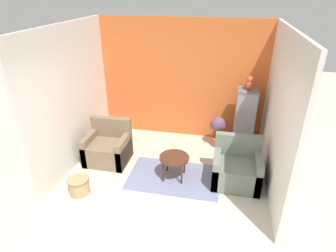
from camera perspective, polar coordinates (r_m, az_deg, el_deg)
ground_plane at (r=4.69m, az=-4.09°, el=-19.30°), size 20.00×20.00×0.00m
wall_back_accent at (r=6.61m, az=2.82°, el=9.26°), size 3.92×0.06×2.78m
wall_left at (r=5.83m, az=-19.00°, el=5.41°), size 0.06×3.09×2.78m
wall_right at (r=5.15m, az=21.55°, el=2.19°), size 0.06×3.09×2.78m
area_rug at (r=5.58m, az=1.23°, el=-10.32°), size 1.76×1.11×0.01m
coffee_table at (r=5.35m, az=1.27°, el=-6.77°), size 0.57×0.57×0.48m
armchair_left at (r=6.06m, az=-12.07°, el=-4.42°), size 0.86×0.74×0.89m
armchair_right at (r=5.45m, az=13.69°, el=-8.50°), size 0.86×0.74×0.89m
birdcage at (r=6.37m, az=15.19°, el=0.82°), size 0.53×0.53×1.43m
parrot at (r=6.05m, az=16.18°, el=8.35°), size 0.14×0.25×0.30m
potted_plant at (r=6.50m, az=10.02°, el=-0.32°), size 0.36×0.32×0.72m
wicker_basket at (r=5.38m, az=-17.68°, el=-11.39°), size 0.39×0.39×0.29m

